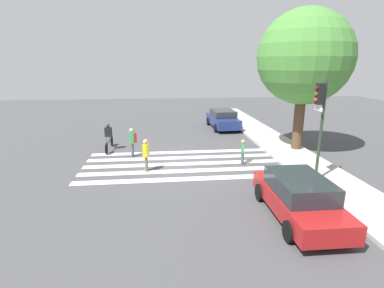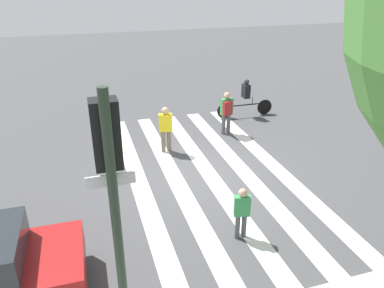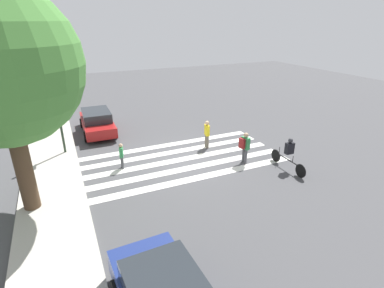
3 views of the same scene
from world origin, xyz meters
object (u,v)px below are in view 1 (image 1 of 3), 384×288
(street_tree, at_px, (305,58))
(traffic_light, at_px, (320,112))
(pedestrian_adult_blue_shirt, at_px, (133,140))
(pedestrian_adult_tall_backpack, at_px, (146,153))
(pedestrian_adult_yellow_jacket, at_px, (243,150))
(car_parked_dark_suv, at_px, (223,119))
(cyclist_far_lane, at_px, (109,136))
(car_parked_silver_sedan, at_px, (299,197))

(street_tree, bearing_deg, traffic_light, -17.31)
(pedestrian_adult_blue_shirt, relative_size, pedestrian_adult_tall_backpack, 1.01)
(street_tree, bearing_deg, pedestrian_adult_yellow_jacket, -61.83)
(traffic_light, bearing_deg, street_tree, 162.69)
(car_parked_dark_suv, bearing_deg, cyclist_far_lane, -58.42)
(traffic_light, xyz_separation_m, cyclist_far_lane, (-6.25, -9.55, -2.26))
(pedestrian_adult_blue_shirt, xyz_separation_m, pedestrian_adult_yellow_jacket, (1.93, 5.70, -0.21))
(cyclist_far_lane, height_order, car_parked_silver_sedan, cyclist_far_lane)
(street_tree, distance_m, pedestrian_adult_blue_shirt, 10.51)
(traffic_light, xyz_separation_m, car_parked_silver_sedan, (2.74, -1.97, -2.39))
(car_parked_dark_suv, bearing_deg, traffic_light, 5.05)
(street_tree, bearing_deg, car_parked_dark_suv, -155.60)
(car_parked_dark_suv, bearing_deg, car_parked_silver_sedan, -4.17)
(cyclist_far_lane, bearing_deg, car_parked_dark_suv, 125.14)
(street_tree, relative_size, pedestrian_adult_tall_backpack, 5.04)
(traffic_light, relative_size, cyclist_far_lane, 1.83)
(pedestrian_adult_tall_backpack, height_order, cyclist_far_lane, cyclist_far_lane)
(pedestrian_adult_blue_shirt, xyz_separation_m, car_parked_dark_suv, (-6.86, 6.50, -0.19))
(car_parked_dark_suv, relative_size, car_parked_silver_sedan, 1.03)
(traffic_light, height_order, cyclist_far_lane, traffic_light)
(traffic_light, xyz_separation_m, pedestrian_adult_blue_shirt, (-4.79, -8.02, -2.19))
(traffic_light, height_order, car_parked_silver_sedan, traffic_light)
(pedestrian_adult_blue_shirt, bearing_deg, car_parked_dark_suv, -55.93)
(car_parked_dark_suv, bearing_deg, street_tree, 22.04)
(pedestrian_adult_blue_shirt, height_order, cyclist_far_lane, pedestrian_adult_blue_shirt)
(traffic_light, bearing_deg, car_parked_dark_suv, -172.59)
(traffic_light, height_order, pedestrian_adult_tall_backpack, traffic_light)
(cyclist_far_lane, distance_m, car_parked_dark_suv, 9.68)
(car_parked_dark_suv, height_order, car_parked_silver_sedan, car_parked_dark_suv)
(car_parked_silver_sedan, bearing_deg, pedestrian_adult_blue_shirt, -140.48)
(pedestrian_adult_yellow_jacket, relative_size, cyclist_far_lane, 0.53)
(traffic_light, distance_m, cyclist_far_lane, 11.63)
(pedestrian_adult_tall_backpack, relative_size, cyclist_far_lane, 0.65)
(street_tree, bearing_deg, car_parked_silver_sedan, -24.57)
(cyclist_far_lane, xyz_separation_m, car_parked_dark_suv, (-5.41, 8.03, -0.11))
(pedestrian_adult_tall_backpack, distance_m, car_parked_silver_sedan, 7.27)
(pedestrian_adult_yellow_jacket, height_order, car_parked_dark_suv, car_parked_dark_suv)
(pedestrian_adult_yellow_jacket, relative_size, pedestrian_adult_tall_backpack, 0.81)
(street_tree, height_order, car_parked_dark_suv, street_tree)
(street_tree, relative_size, car_parked_dark_suv, 1.74)
(pedestrian_adult_tall_backpack, bearing_deg, traffic_light, 84.44)
(traffic_light, distance_m, street_tree, 5.61)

